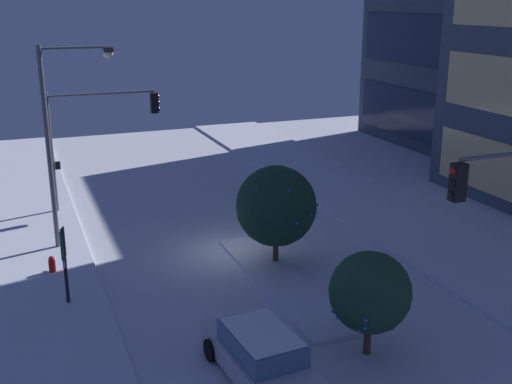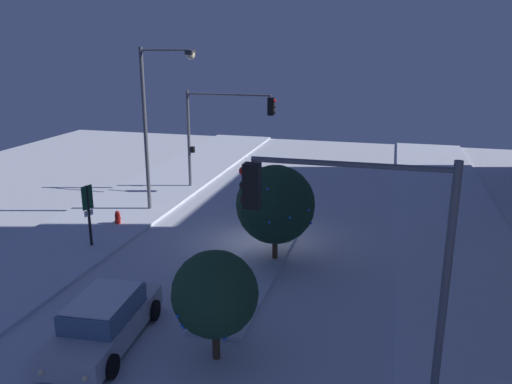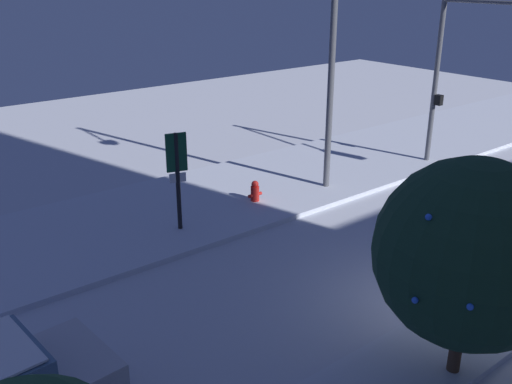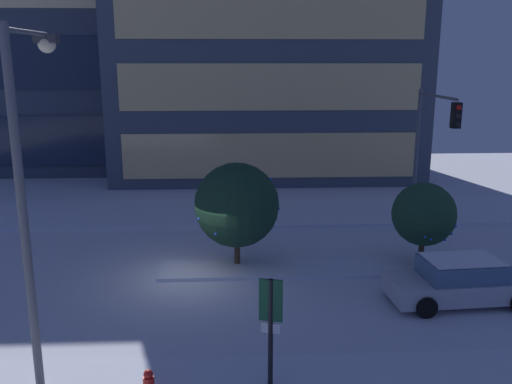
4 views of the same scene
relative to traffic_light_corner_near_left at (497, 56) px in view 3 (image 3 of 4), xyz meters
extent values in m
plane|color=silver|center=(7.99, 4.42, -4.14)|extent=(52.00, 52.00, 0.00)
cube|color=silver|center=(7.99, -3.93, -4.07)|extent=(52.00, 5.20, 0.14)
cylinder|color=black|center=(15.28, 0.90, -3.81)|extent=(0.67, 0.27, 0.66)
cylinder|color=#565960|center=(0.00, -2.13, -1.17)|extent=(0.18, 0.18, 5.93)
cube|color=black|center=(0.00, -1.91, -1.74)|extent=(0.20, 0.24, 0.36)
cylinder|color=#565960|center=(4.85, -2.49, 0.06)|extent=(0.20, 0.20, 8.40)
cylinder|color=red|center=(7.45, -2.92, -3.84)|extent=(0.26, 0.26, 0.60)
sphere|color=red|center=(7.45, -2.92, -3.47)|extent=(0.22, 0.22, 0.22)
cylinder|color=red|center=(7.27, -2.92, -3.81)|extent=(0.12, 0.10, 0.10)
cylinder|color=red|center=(7.63, -2.92, -3.81)|extent=(0.12, 0.10, 0.10)
cylinder|color=black|center=(10.27, -2.61, -2.74)|extent=(0.12, 0.12, 2.80)
cube|color=#144C2D|center=(10.27, -2.61, -1.85)|extent=(0.55, 0.21, 1.02)
cube|color=white|center=(10.27, -2.61, -2.54)|extent=(0.44, 0.17, 0.24)
cylinder|color=#473323|center=(9.60, 5.40, -3.59)|extent=(0.22, 0.22, 1.08)
sphere|color=#193823|center=(9.60, 5.40, -1.72)|extent=(3.15, 3.15, 3.15)
sphere|color=blue|center=(10.85, 5.38, -0.74)|extent=(0.10, 0.10, 0.10)
sphere|color=blue|center=(11.17, 5.53, -1.92)|extent=(0.10, 0.10, 0.10)
sphere|color=blue|center=(8.22, 4.66, -2.01)|extent=(0.10, 0.10, 0.10)
sphere|color=blue|center=(10.94, 6.25, -1.76)|extent=(0.10, 0.10, 0.10)
sphere|color=blue|center=(8.83, 4.21, -2.44)|extent=(0.10, 0.10, 0.10)
camera|label=1|loc=(30.66, -3.77, 5.94)|focal=44.04mm
camera|label=2|loc=(28.66, 9.66, 4.39)|focal=36.28mm
camera|label=3|loc=(17.36, 9.66, 2.52)|focal=40.03mm
camera|label=4|loc=(9.38, -14.18, 3.50)|focal=38.45mm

